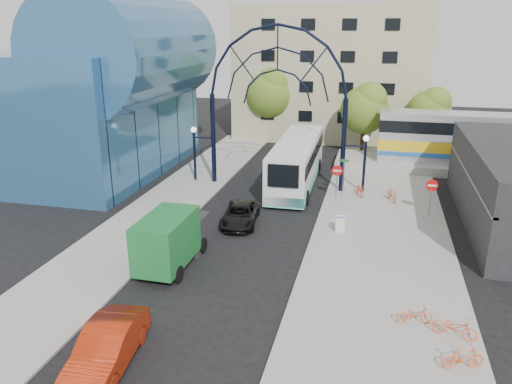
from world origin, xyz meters
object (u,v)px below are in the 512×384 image
(black_suv, at_px, (240,215))
(red_sedan, at_px, (107,347))
(bike_near_a, at_px, (360,189))
(stop_sign, at_px, (337,174))
(tree_north_c, at_px, (430,110))
(city_bus, at_px, (297,161))
(green_truck, at_px, (173,238))
(gateway_arch, at_px, (277,75))
(do_not_enter_sign, at_px, (432,189))
(bike_far_a, at_px, (455,327))
(sandwich_board, at_px, (340,222))
(tree_north_a, at_px, (366,107))
(bike_far_c, at_px, (414,315))
(bike_near_b, at_px, (392,194))
(tree_north_b, at_px, (271,92))
(bike_far_b, at_px, (463,358))
(street_name_sign, at_px, (343,170))

(black_suv, bearing_deg, red_sedan, -100.64)
(bike_near_a, bearing_deg, black_suv, -152.49)
(stop_sign, xyz_separation_m, tree_north_c, (7.32, 15.93, 2.28))
(stop_sign, bearing_deg, city_bus, 136.63)
(city_bus, distance_m, green_truck, 15.80)
(stop_sign, bearing_deg, gateway_arch, 157.37)
(stop_sign, height_order, do_not_enter_sign, stop_sign)
(bike_far_a, bearing_deg, sandwich_board, 43.70)
(green_truck, height_order, bike_near_a, green_truck)
(city_bus, height_order, red_sedan, city_bus)
(gateway_arch, bearing_deg, bike_far_a, -58.37)
(black_suv, bearing_deg, tree_north_a, 64.50)
(green_truck, bearing_deg, stop_sign, 59.12)
(black_suv, relative_size, red_sedan, 0.93)
(bike_near_a, distance_m, bike_far_c, 16.51)
(tree_north_a, height_order, bike_near_a, tree_north_a)
(tree_north_a, height_order, city_bus, tree_north_a)
(black_suv, bearing_deg, bike_near_b, 27.81)
(black_suv, xyz_separation_m, bike_near_a, (7.11, 7.10, -0.03))
(sandwich_board, relative_size, tree_north_a, 0.14)
(tree_north_b, height_order, bike_far_b, tree_north_b)
(green_truck, relative_size, red_sedan, 1.20)
(sandwich_board, height_order, tree_north_c, tree_north_c)
(tree_north_c, distance_m, black_suv, 25.57)
(bike_far_a, bearing_deg, gateway_arch, 46.61)
(sandwich_board, xyz_separation_m, bike_far_b, (5.35, -11.65, -0.16))
(do_not_enter_sign, bearing_deg, bike_far_c, -97.02)
(sandwich_board, xyz_separation_m, tree_north_a, (0.52, 19.95, 3.86))
(sandwich_board, height_order, bike_far_b, sandwich_board)
(tree_north_b, xyz_separation_m, green_truck, (1.29, -30.01, -3.81))
(bike_far_a, bearing_deg, tree_north_c, 12.75)
(do_not_enter_sign, relative_size, bike_near_a, 1.38)
(bike_far_c, bearing_deg, do_not_enter_sign, -20.10)
(bike_far_a, distance_m, bike_far_b, 1.99)
(black_suv, xyz_separation_m, bike_far_c, (10.05, -9.14, -0.10))
(city_bus, bearing_deg, bike_near_a, -23.10)
(city_bus, height_order, bike_near_b, city_bus)
(do_not_enter_sign, bearing_deg, city_bus, 151.51)
(green_truck, relative_size, black_suv, 1.29)
(city_bus, xyz_separation_m, red_sedan, (-3.09, -23.66, -1.04))
(sandwich_board, distance_m, tree_north_c, 23.17)
(stop_sign, relative_size, black_suv, 0.56)
(tree_north_a, bearing_deg, do_not_enter_sign, -72.97)
(red_sedan, relative_size, bike_near_a, 2.68)
(city_bus, xyz_separation_m, bike_far_a, (9.49, -18.89, -1.26))
(city_bus, xyz_separation_m, bike_near_a, (5.04, -2.02, -1.25))
(do_not_enter_sign, bearing_deg, stop_sign, 162.12)
(do_not_enter_sign, relative_size, street_name_sign, 0.89)
(green_truck, xyz_separation_m, bike_near_b, (11.28, 12.58, -0.84))
(gateway_arch, bearing_deg, bike_far_b, -60.90)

